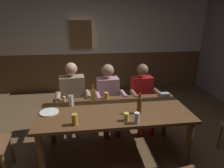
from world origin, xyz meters
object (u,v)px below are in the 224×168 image
(bottle_0, at_px, (139,105))
(pint_glass_2, at_px, (137,118))
(condiment_caddy, at_px, (165,95))
(pint_glass_3, at_px, (106,96))
(person_0, at_px, (73,96))
(pint_glass_0, at_px, (126,117))
(wall_dart_cabinet, at_px, (81,34))
(pint_glass_4, at_px, (71,100))
(person_1, at_px, (109,95))
(bottle_1, at_px, (93,96))
(table_candle, at_px, (64,99))
(plate_0, at_px, (49,112))
(dining_table, at_px, (114,115))
(pint_glass_1, at_px, (75,120))
(person_2, at_px, (143,95))

(bottle_0, height_order, pint_glass_2, bottle_0)
(condiment_caddy, bearing_deg, pint_glass_3, 178.69)
(person_0, xyz_separation_m, pint_glass_3, (0.53, -0.32, 0.11))
(condiment_caddy, bearing_deg, pint_glass_0, -138.62)
(wall_dart_cabinet, bearing_deg, pint_glass_4, -92.68)
(person_1, height_order, condiment_caddy, person_1)
(wall_dart_cabinet, bearing_deg, person_1, -76.63)
(bottle_1, distance_m, pint_glass_0, 0.69)
(table_candle, xyz_separation_m, bottle_1, (0.43, -0.11, 0.07))
(condiment_caddy, height_order, pint_glass_2, pint_glass_2)
(plate_0, xyz_separation_m, bottle_1, (0.60, 0.23, 0.11))
(dining_table, height_order, plate_0, plate_0)
(condiment_caddy, relative_size, plate_0, 0.57)
(dining_table, height_order, person_0, person_0)
(person_0, bearing_deg, condiment_caddy, 161.52)
(person_0, relative_size, wall_dart_cabinet, 1.78)
(pint_glass_2, distance_m, pint_glass_3, 0.83)
(person_0, bearing_deg, bottle_0, 131.63)
(person_1, xyz_separation_m, bottle_1, (-0.28, -0.44, 0.19))
(dining_table, distance_m, pint_glass_0, 0.36)
(dining_table, xyz_separation_m, pint_glass_4, (-0.59, 0.20, 0.17))
(bottle_1, bearing_deg, condiment_caddy, 5.50)
(condiment_caddy, bearing_deg, dining_table, -157.60)
(person_0, distance_m, wall_dart_cabinet, 2.19)
(dining_table, distance_m, pint_glass_1, 0.63)
(pint_glass_1, height_order, pint_glass_4, pint_glass_4)
(dining_table, relative_size, person_1, 1.69)
(pint_glass_2, xyz_separation_m, pint_glass_4, (-0.81, 0.60, 0.01))
(person_1, distance_m, pint_glass_4, 0.79)
(person_0, distance_m, person_1, 0.61)
(person_2, bearing_deg, bottle_1, 23.58)
(dining_table, height_order, bottle_1, bottle_1)
(wall_dart_cabinet, bearing_deg, pint_glass_1, -90.74)
(pint_glass_2, xyz_separation_m, pint_glass_3, (-0.28, 0.78, -0.02))
(condiment_caddy, distance_m, pint_glass_1, 1.56)
(condiment_caddy, height_order, pint_glass_1, pint_glass_1)
(person_0, height_order, person_2, person_0)
(person_0, xyz_separation_m, condiment_caddy, (1.48, -0.34, 0.08))
(table_candle, height_order, bottle_0, bottle_0)
(person_1, bearing_deg, bottle_0, 104.70)
(person_2, distance_m, pint_glass_1, 1.53)
(plate_0, distance_m, bottle_1, 0.65)
(pint_glass_0, relative_size, pint_glass_2, 0.74)
(bottle_0, bearing_deg, person_1, 110.07)
(condiment_caddy, height_order, pint_glass_4, pint_glass_4)
(condiment_caddy, bearing_deg, wall_dart_cabinet, 119.89)
(condiment_caddy, xyz_separation_m, wall_dart_cabinet, (-1.35, 2.35, 0.77))
(pint_glass_2, height_order, pint_glass_3, pint_glass_2)
(condiment_caddy, distance_m, pint_glass_4, 1.48)
(person_2, bearing_deg, wall_dart_cabinet, -64.37)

